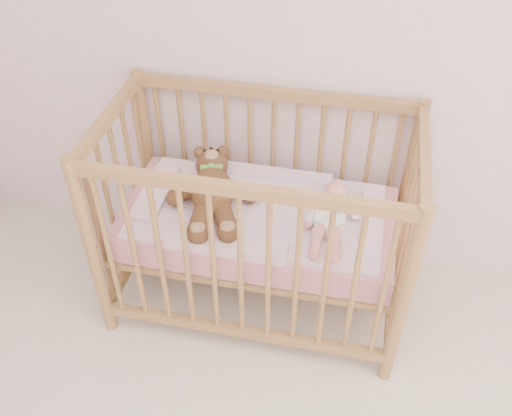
% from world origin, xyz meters
% --- Properties ---
extents(wall_back, '(4.00, 0.02, 2.70)m').
position_xyz_m(wall_back, '(0.00, 2.00, 1.35)').
color(wall_back, silver).
rests_on(wall_back, floor).
extents(crib, '(1.36, 0.76, 1.00)m').
position_xyz_m(crib, '(-0.36, 1.60, 0.50)').
color(crib, '#AB8248').
rests_on(crib, floor).
extents(mattress, '(1.22, 0.62, 0.13)m').
position_xyz_m(mattress, '(-0.36, 1.60, 0.49)').
color(mattress, '#D08291').
rests_on(mattress, crib).
extents(blanket, '(1.10, 0.58, 0.06)m').
position_xyz_m(blanket, '(-0.36, 1.60, 0.56)').
color(blanket, '#F5A8C4').
rests_on(blanket, mattress).
extents(baby, '(0.24, 0.49, 0.12)m').
position_xyz_m(baby, '(-0.04, 1.58, 0.64)').
color(baby, white).
rests_on(baby, blanket).
extents(teddy_bear, '(0.57, 0.69, 0.17)m').
position_xyz_m(teddy_bear, '(-0.57, 1.58, 0.65)').
color(teddy_bear, brown).
rests_on(teddy_bear, blanket).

